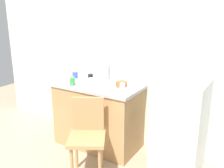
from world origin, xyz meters
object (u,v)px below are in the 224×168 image
object	(u,v)px
cup_blue	(75,75)
cup_green	(72,81)
refrigerator	(180,127)
chair	(87,134)
dish_tray	(95,82)
terracotta_bowl	(121,84)
cup_white	(122,88)
cup_black	(90,77)

from	to	relation	value
cup_blue	cup_green	bearing A→B (deg)	-55.95
refrigerator	cup_blue	distance (m)	1.65
chair	dish_tray	size ratio (longest dim) A/B	3.18
chair	terracotta_bowl	bearing A→B (deg)	54.46
chair	dish_tray	world-z (taller)	dish_tray
cup_blue	dish_tray	bearing A→B (deg)	-14.45
chair	cup_white	world-z (taller)	cup_white
refrigerator	cup_green	world-z (taller)	refrigerator
dish_tray	cup_white	bearing A→B (deg)	-15.07
refrigerator	chair	xyz separation A→B (m)	(-0.87, -0.60, -0.05)
cup_blue	cup_white	size ratio (longest dim) A/B	0.80
cup_blue	cup_black	size ratio (longest dim) A/B	1.05
cup_blue	cup_black	world-z (taller)	cup_blue
cup_black	cup_blue	bearing A→B (deg)	-172.37
refrigerator	cup_blue	bearing A→B (deg)	176.31
dish_tray	cup_blue	world-z (taller)	cup_blue
terracotta_bowl	cup_green	size ratio (longest dim) A/B	1.42
cup_white	refrigerator	bearing A→B (deg)	11.72
chair	cup_white	size ratio (longest dim) A/B	8.22
cup_blue	cup_white	world-z (taller)	cup_white
refrigerator	cup_white	size ratio (longest dim) A/B	10.17
refrigerator	dish_tray	world-z (taller)	refrigerator
dish_tray	cup_white	size ratio (longest dim) A/B	2.59
dish_tray	terracotta_bowl	world-z (taller)	terracotta_bowl
cup_black	cup_green	size ratio (longest dim) A/B	0.80
cup_green	dish_tray	bearing A→B (deg)	45.40
terracotta_bowl	cup_white	distance (m)	0.24
cup_black	cup_green	bearing A→B (deg)	-95.80
terracotta_bowl	cup_black	distance (m)	0.55
refrigerator	cup_white	xyz separation A→B (m)	(-0.68, -0.14, 0.40)
cup_blue	terracotta_bowl	bearing A→B (deg)	-2.78
chair	cup_black	distance (m)	0.98
chair	cup_black	xyz separation A→B (m)	(-0.48, 0.74, 0.44)
terracotta_bowl	chair	bearing A→B (deg)	-95.37
cup_blue	cup_white	distance (m)	0.96
dish_tray	cup_green	size ratio (longest dim) A/B	2.70
cup_blue	cup_black	xyz separation A→B (m)	(0.25, 0.03, -0.00)
refrigerator	cup_blue	xyz separation A→B (m)	(-1.60, 0.10, 0.39)
refrigerator	cup_blue	size ratio (longest dim) A/B	12.64
dish_tray	cup_black	distance (m)	0.22
refrigerator	cup_black	distance (m)	1.41
cup_black	cup_white	world-z (taller)	cup_white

